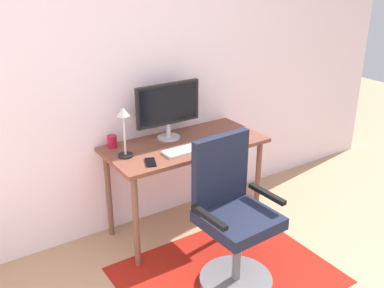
% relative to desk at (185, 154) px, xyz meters
% --- Properties ---
extents(wall_back, '(6.00, 0.10, 2.60)m').
position_rel_desk_xyz_m(wall_back, '(-0.49, 0.37, 0.64)').
color(wall_back, white).
rests_on(wall_back, ground).
extents(area_rug, '(1.42, 1.11, 0.01)m').
position_rel_desk_xyz_m(area_rug, '(-0.09, -0.69, -0.66)').
color(area_rug, maroon).
rests_on(area_rug, ground).
extents(desk, '(1.24, 0.59, 0.75)m').
position_rel_desk_xyz_m(desk, '(0.00, 0.00, 0.00)').
color(desk, brown).
rests_on(desk, ground).
extents(monitor, '(0.54, 0.18, 0.44)m').
position_rel_desk_xyz_m(monitor, '(-0.05, 0.15, 0.35)').
color(monitor, '#B2B2B7').
rests_on(monitor, desk).
extents(keyboard, '(0.43, 0.13, 0.02)m').
position_rel_desk_xyz_m(keyboard, '(-0.04, -0.14, 0.10)').
color(keyboard, white).
rests_on(keyboard, desk).
extents(computer_mouse, '(0.06, 0.10, 0.03)m').
position_rel_desk_xyz_m(computer_mouse, '(0.26, -0.15, 0.11)').
color(computer_mouse, black).
rests_on(computer_mouse, desk).
extents(coffee_cup, '(0.07, 0.07, 0.09)m').
position_rel_desk_xyz_m(coffee_cup, '(-0.50, 0.23, 0.14)').
color(coffee_cup, '#A4132C').
rests_on(coffee_cup, desk).
extents(cell_phone, '(0.11, 0.16, 0.01)m').
position_rel_desk_xyz_m(cell_phone, '(-0.40, -0.18, 0.10)').
color(cell_phone, black).
rests_on(cell_phone, desk).
extents(desk_lamp, '(0.11, 0.11, 0.37)m').
position_rel_desk_xyz_m(desk_lamp, '(-0.49, 0.02, 0.33)').
color(desk_lamp, black).
rests_on(desk_lamp, desk).
extents(office_chair, '(0.54, 0.50, 1.03)m').
position_rel_desk_xyz_m(office_chair, '(-0.10, -0.73, -0.22)').
color(office_chair, slate).
rests_on(office_chair, ground).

